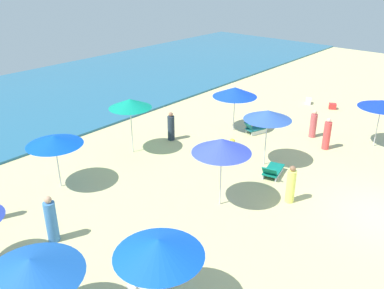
{
  "coord_description": "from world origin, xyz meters",
  "views": [
    {
      "loc": [
        -14.23,
        -2.86,
        8.59
      ],
      "look_at": [
        -1.08,
        8.41,
        0.83
      ],
      "focal_mm": 38.48,
      "sensor_mm": 36.0,
      "label": 1
    }
  ],
  "objects_px": {
    "umbrella_7": "(159,248)",
    "cooler_box_1": "(308,101)",
    "lounge_chair_8_1": "(230,156)",
    "umbrella_0": "(130,103)",
    "lounge_chair_8_0": "(273,171)",
    "umbrella_1": "(222,146)",
    "lounge_chair_7_0": "(148,283)",
    "beachgoer_1": "(291,185)",
    "umbrella_2": "(235,92)",
    "lounge_chair_2_0": "(255,129)",
    "beachgoer_0": "(171,127)",
    "umbrella_6": "(31,267)",
    "umbrella_8": "(268,115)",
    "beachgoer_5": "(313,125)",
    "beachgoer_4": "(51,220)",
    "umbrella_4": "(382,104)",
    "beach_ball_2": "(232,141)",
    "umbrella_5": "(54,140)",
    "beachgoer_3": "(327,135)",
    "cooler_box_0": "(332,106)"
  },
  "relations": [
    {
      "from": "umbrella_0",
      "to": "umbrella_6",
      "type": "relative_size",
      "value": 1.09
    },
    {
      "from": "lounge_chair_8_1",
      "to": "lounge_chair_2_0",
      "type": "bearing_deg",
      "value": -66.52
    },
    {
      "from": "lounge_chair_8_0",
      "to": "beachgoer_5",
      "type": "height_order",
      "value": "beachgoer_5"
    },
    {
      "from": "cooler_box_1",
      "to": "lounge_chair_7_0",
      "type": "bearing_deg",
      "value": 168.85
    },
    {
      "from": "beachgoer_5",
      "to": "umbrella_2",
      "type": "bearing_deg",
      "value": 96.98
    },
    {
      "from": "lounge_chair_2_0",
      "to": "umbrella_8",
      "type": "relative_size",
      "value": 0.51
    },
    {
      "from": "umbrella_4",
      "to": "beachgoer_1",
      "type": "xyz_separation_m",
      "value": [
        -7.53,
        0.69,
        -1.52
      ]
    },
    {
      "from": "umbrella_4",
      "to": "beachgoer_1",
      "type": "bearing_deg",
      "value": 174.74
    },
    {
      "from": "umbrella_6",
      "to": "lounge_chair_8_0",
      "type": "xyz_separation_m",
      "value": [
        11.0,
        -0.12,
        -1.83
      ]
    },
    {
      "from": "umbrella_2",
      "to": "umbrella_7",
      "type": "distance_m",
      "value": 13.27
    },
    {
      "from": "beachgoer_4",
      "to": "umbrella_8",
      "type": "bearing_deg",
      "value": 15.25
    },
    {
      "from": "umbrella_2",
      "to": "beachgoer_4",
      "type": "distance_m",
      "value": 12.1
    },
    {
      "from": "umbrella_1",
      "to": "lounge_chair_8_0",
      "type": "bearing_deg",
      "value": -6.44
    },
    {
      "from": "umbrella_4",
      "to": "umbrella_7",
      "type": "height_order",
      "value": "umbrella_4"
    },
    {
      "from": "beachgoer_0",
      "to": "beachgoer_3",
      "type": "bearing_deg",
      "value": -96.94
    },
    {
      "from": "lounge_chair_8_1",
      "to": "beachgoer_5",
      "type": "distance_m",
      "value": 5.43
    },
    {
      "from": "lounge_chair_2_0",
      "to": "umbrella_7",
      "type": "relative_size",
      "value": 0.58
    },
    {
      "from": "umbrella_5",
      "to": "beachgoer_3",
      "type": "relative_size",
      "value": 1.39
    },
    {
      "from": "lounge_chair_7_0",
      "to": "beach_ball_2",
      "type": "relative_size",
      "value": 5.01
    },
    {
      "from": "beachgoer_1",
      "to": "cooler_box_0",
      "type": "distance_m",
      "value": 12.1
    },
    {
      "from": "umbrella_6",
      "to": "beachgoer_1",
      "type": "bearing_deg",
      "value": -9.96
    },
    {
      "from": "umbrella_7",
      "to": "cooler_box_1",
      "type": "bearing_deg",
      "value": 14.78
    },
    {
      "from": "lounge_chair_2_0",
      "to": "beachgoer_4",
      "type": "xyz_separation_m",
      "value": [
        -12.34,
        0.02,
        0.52
      ]
    },
    {
      "from": "lounge_chair_8_1",
      "to": "beachgoer_0",
      "type": "height_order",
      "value": "beachgoer_0"
    },
    {
      "from": "umbrella_5",
      "to": "beach_ball_2",
      "type": "height_order",
      "value": "umbrella_5"
    },
    {
      "from": "umbrella_8",
      "to": "lounge_chair_8_1",
      "type": "distance_m",
      "value": 2.71
    },
    {
      "from": "beachgoer_0",
      "to": "beach_ball_2",
      "type": "distance_m",
      "value": 3.25
    },
    {
      "from": "lounge_chair_2_0",
      "to": "beachgoer_0",
      "type": "bearing_deg",
      "value": 70.67
    },
    {
      "from": "lounge_chair_2_0",
      "to": "beachgoer_1",
      "type": "bearing_deg",
      "value": 152.95
    },
    {
      "from": "beachgoer_1",
      "to": "beachgoer_4",
      "type": "xyz_separation_m",
      "value": [
        -7.33,
        4.82,
        0.06
      ]
    },
    {
      "from": "lounge_chair_8_1",
      "to": "cooler_box_1",
      "type": "xyz_separation_m",
      "value": [
        10.19,
        1.03,
        -0.05
      ]
    },
    {
      "from": "beachgoer_4",
      "to": "lounge_chair_8_1",
      "type": "bearing_deg",
      "value": 23.11
    },
    {
      "from": "umbrella_2",
      "to": "umbrella_7",
      "type": "xyz_separation_m",
      "value": [
        -11.82,
        -6.02,
        -0.09
      ]
    },
    {
      "from": "umbrella_2",
      "to": "umbrella_0",
      "type": "bearing_deg",
      "value": 159.18
    },
    {
      "from": "umbrella_2",
      "to": "cooler_box_1",
      "type": "distance_m",
      "value": 7.34
    },
    {
      "from": "umbrella_7",
      "to": "lounge_chair_8_0",
      "type": "bearing_deg",
      "value": 10.81
    },
    {
      "from": "umbrella_1",
      "to": "umbrella_8",
      "type": "distance_m",
      "value": 4.07
    },
    {
      "from": "lounge_chair_8_1",
      "to": "umbrella_0",
      "type": "bearing_deg",
      "value": 37.75
    },
    {
      "from": "umbrella_1",
      "to": "lounge_chair_7_0",
      "type": "distance_m",
      "value": 5.56
    },
    {
      "from": "umbrella_1",
      "to": "beachgoer_5",
      "type": "height_order",
      "value": "umbrella_1"
    },
    {
      "from": "umbrella_4",
      "to": "beachgoer_4",
      "type": "xyz_separation_m",
      "value": [
        -14.86,
        5.51,
        -1.45
      ]
    },
    {
      "from": "umbrella_0",
      "to": "beach_ball_2",
      "type": "relative_size",
      "value": 9.26
    },
    {
      "from": "umbrella_7",
      "to": "beachgoer_1",
      "type": "distance_m",
      "value": 7.31
    },
    {
      "from": "beachgoer_3",
      "to": "beachgoer_4",
      "type": "relative_size",
      "value": 0.96
    },
    {
      "from": "lounge_chair_7_0",
      "to": "lounge_chair_8_0",
      "type": "xyz_separation_m",
      "value": [
        8.27,
        0.82,
        -0.0
      ]
    },
    {
      "from": "umbrella_4",
      "to": "beachgoer_0",
      "type": "distance_m",
      "value": 10.45
    },
    {
      "from": "lounge_chair_2_0",
      "to": "beachgoer_0",
      "type": "height_order",
      "value": "beachgoer_0"
    },
    {
      "from": "lounge_chair_7_0",
      "to": "beach_ball_2",
      "type": "distance_m",
      "value": 10.75
    },
    {
      "from": "umbrella_8",
      "to": "lounge_chair_8_1",
      "type": "bearing_deg",
      "value": 116.32
    },
    {
      "from": "beachgoer_1",
      "to": "cooler_box_1",
      "type": "relative_size",
      "value": 3.06
    }
  ]
}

